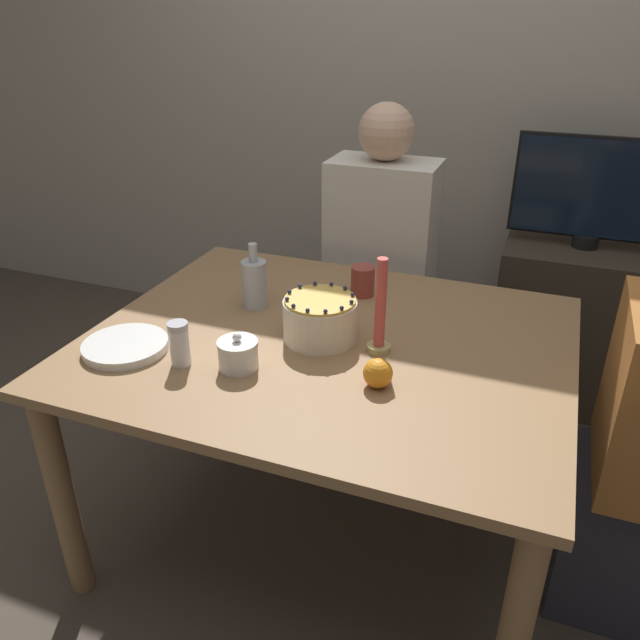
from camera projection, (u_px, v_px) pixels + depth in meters
ground_plane at (327, 527)px, 2.10m from camera, size 12.00×12.00×0.00m
wall_behind at (442, 75)px, 2.67m from camera, size 8.00×0.05×2.60m
dining_table at (328, 369)px, 1.82m from camera, size 1.34×1.09×0.73m
cake at (320, 319)px, 1.74m from camera, size 0.21×0.21×0.14m
sugar_bowl at (238, 354)px, 1.61m from camera, size 0.11×0.11×0.10m
sugar_shaker at (179, 344)px, 1.62m from camera, size 0.05×0.05×0.12m
plate_stack at (125, 346)px, 1.71m from camera, size 0.23×0.23×0.02m
candle at (380, 315)px, 1.66m from camera, size 0.07×0.07×0.27m
bottle at (254, 283)px, 1.93m from camera, size 0.08×0.08×0.21m
cup at (363, 281)px, 2.02m from camera, size 0.08×0.08×0.10m
orange_fruit_0 at (378, 373)px, 1.54m from camera, size 0.07×0.07×0.07m
person_man_blue_shirt at (379, 290)px, 2.48m from camera, size 0.40×0.34×1.27m
side_cabinet at (568, 324)px, 2.67m from camera, size 0.60×0.44×0.70m
tv_monitor at (595, 191)px, 2.41m from camera, size 0.62×0.10×0.44m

